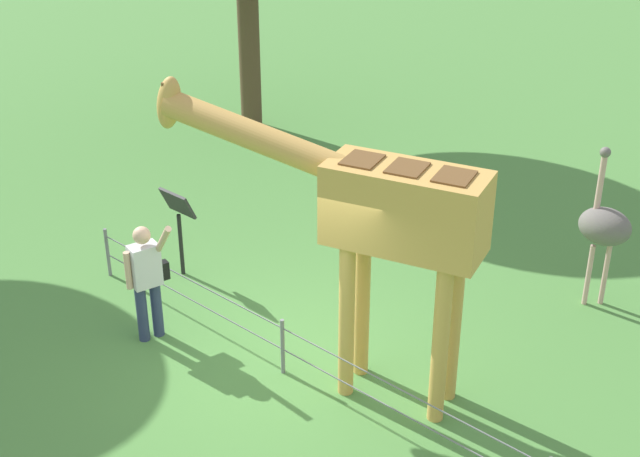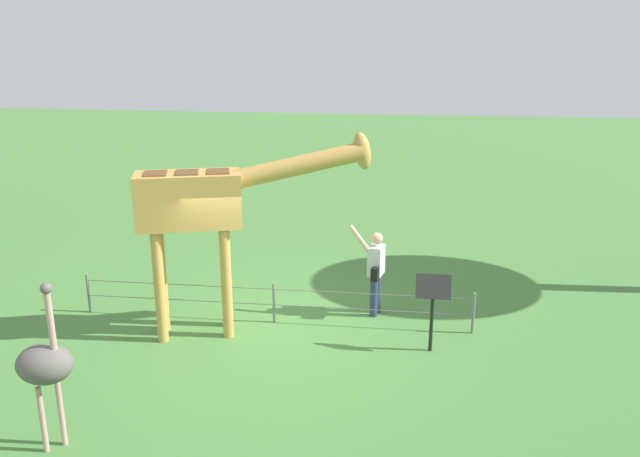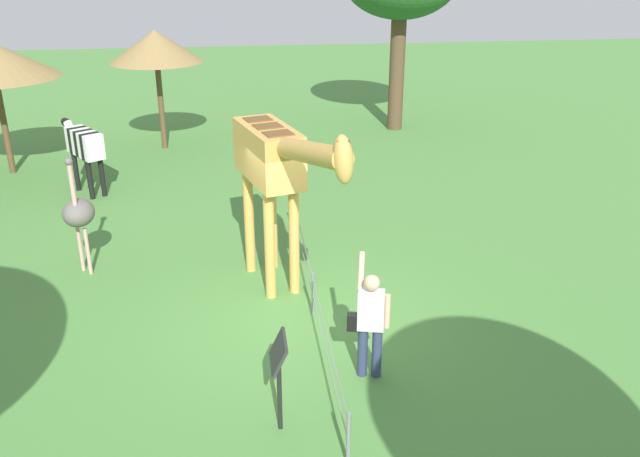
# 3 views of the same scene
# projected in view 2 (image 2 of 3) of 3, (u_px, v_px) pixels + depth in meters

# --- Properties ---
(ground_plane) EXTENTS (60.00, 60.00, 0.00)m
(ground_plane) POSITION_uv_depth(u_px,v_px,m) (272.00, 328.00, 11.55)
(ground_plane) COLOR #4C843D
(giraffe) EXTENTS (3.92, 1.57, 3.46)m
(giraffe) POSITION_uv_depth(u_px,v_px,m) (210.00, 206.00, 10.76)
(giraffe) COLOR gold
(giraffe) RESTS_ON ground_plane
(visitor) EXTENTS (0.67, 0.59, 1.73)m
(visitor) POSITION_uv_depth(u_px,v_px,m) (376.00, 268.00, 11.85)
(visitor) COLOR navy
(visitor) RESTS_ON ground_plane
(ostrich) EXTENTS (0.70, 0.56, 2.25)m
(ostrich) POSITION_uv_depth(u_px,v_px,m) (45.00, 364.00, 7.92)
(ostrich) COLOR #CC9E93
(ostrich) RESTS_ON ground_plane
(info_sign) EXTENTS (0.56, 0.21, 1.32)m
(info_sign) POSITION_uv_depth(u_px,v_px,m) (433.00, 297.00, 10.47)
(info_sign) COLOR black
(info_sign) RESTS_ON ground_plane
(wire_fence) EXTENTS (7.05, 0.05, 0.75)m
(wire_fence) POSITION_uv_depth(u_px,v_px,m) (274.00, 301.00, 11.66)
(wire_fence) COLOR slate
(wire_fence) RESTS_ON ground_plane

